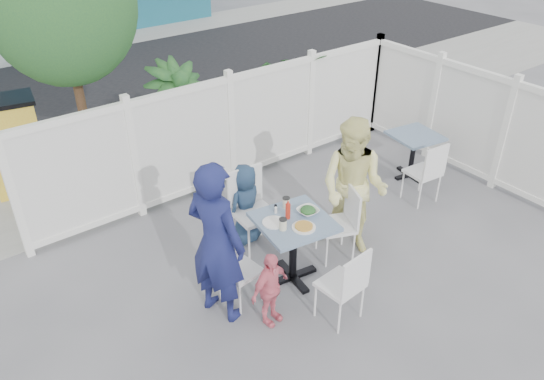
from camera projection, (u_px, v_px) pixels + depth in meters
ground at (340, 267)px, 6.15m from camera, size 80.00×80.00×0.00m
near_sidewalk at (181, 147)px, 8.72m from camera, size 24.00×2.60×0.01m
street at (97, 84)px, 11.24m from camera, size 24.00×5.00×0.01m
far_sidewalk at (50, 49)px, 13.34m from camera, size 24.00×1.60×0.01m
fence_back at (231, 132)px, 7.42m from camera, size 5.86×0.08×1.60m
fence_right at (466, 123)px, 7.68m from camera, size 0.08×3.66×1.60m
tree at (61, 4)px, 6.21m from camera, size 1.80×1.62×3.59m
utility_cabinet at (15, 148)px, 7.29m from camera, size 0.78×0.62×1.31m
potted_shrub_a at (178, 120)px, 7.63m from camera, size 1.07×1.07×1.68m
potted_shrub_b at (279, 97)px, 8.49m from camera, size 1.78×1.67×1.60m
main_table at (294, 234)px, 5.66m from camera, size 0.85×0.85×0.80m
spare_table at (414, 144)px, 7.67m from camera, size 0.74×0.74×0.68m
chair_left at (235, 267)px, 5.39m from camera, size 0.41×0.42×0.83m
chair_right at (343, 218)px, 6.08m from camera, size 0.52×0.52×0.90m
chair_back at (251, 204)px, 6.21m from camera, size 0.49×0.47×1.01m
chair_near at (347, 282)px, 5.17m from camera, size 0.43×0.42×0.88m
chair_spare at (428, 169)px, 7.06m from camera, size 0.44×0.43×0.89m
man at (216, 243)px, 5.10m from camera, size 0.61×0.75×1.76m
woman at (353, 188)px, 6.05m from camera, size 0.91×1.00×1.67m
boy at (245, 204)px, 6.33m from camera, size 0.57×0.44×1.04m
toddler at (270, 289)px, 5.21m from camera, size 0.53×0.30×0.85m
plate_main at (304, 227)px, 5.44m from camera, size 0.25×0.25×0.02m
plate_side at (274, 222)px, 5.52m from camera, size 0.24×0.24×0.02m
salad_bowl at (308, 211)px, 5.66m from camera, size 0.22×0.22×0.05m
coffee_cup_a at (283, 225)px, 5.40m from camera, size 0.08×0.08×0.12m
coffee_cup_b at (286, 203)px, 5.74m from camera, size 0.08×0.08×0.12m
ketchup_bottle at (288, 211)px, 5.55m from camera, size 0.05×0.05×0.17m
salt_shaker at (276, 210)px, 5.66m from camera, size 0.03×0.03×0.07m
pepper_shaker at (276, 208)px, 5.70m from camera, size 0.03×0.03×0.07m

